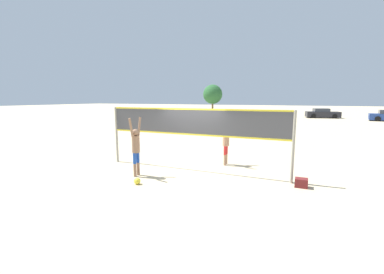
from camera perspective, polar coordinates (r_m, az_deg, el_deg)
The scene contains 8 objects.
ground_plane at distance 10.18m, azimuth -0.00°, elevation -7.51°, with size 200.00×200.00×0.00m, color #C6B28C.
volleyball_net at distance 9.84m, azimuth -0.00°, elevation 2.56°, with size 7.40×0.10×2.45m.
player_spiker at distance 9.49m, azimuth -12.37°, elevation -1.87°, with size 0.28×0.71×2.15m.
player_blocker at distance 10.95m, azimuth 7.55°, elevation -0.72°, with size 0.28×0.69×2.04m.
volleyball at distance 8.81m, azimuth -12.08°, elevation -9.55°, with size 0.22×0.22×0.22m.
gear_bag at distance 9.06m, azimuth 23.11°, elevation -9.34°, with size 0.39×0.32×0.29m.
parked_car_near at distance 41.87m, azimuth 26.97°, elevation 4.66°, with size 4.74×2.65×1.37m.
tree_left_cluster at distance 50.53m, azimuth 4.61°, elevation 9.43°, with size 3.73×3.73×5.47m.
Camera 1 is at (3.95, -8.95, 2.82)m, focal length 24.00 mm.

